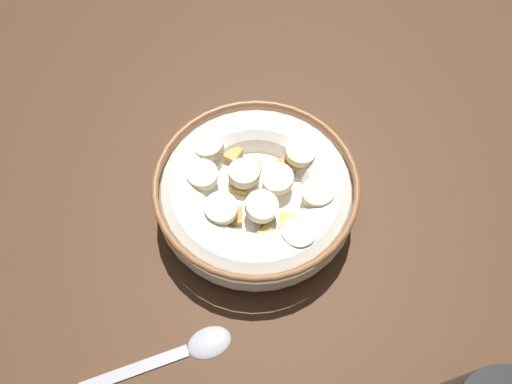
# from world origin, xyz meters

# --- Properties ---
(ground_plane) EXTENTS (1.08, 1.08, 0.02)m
(ground_plane) POSITION_xyz_m (0.00, 0.00, -0.01)
(ground_plane) COLOR #472B19
(cereal_bowl) EXTENTS (0.19, 0.19, 0.06)m
(cereal_bowl) POSITION_xyz_m (-0.00, 0.00, 0.03)
(cereal_bowl) COLOR silver
(cereal_bowl) RESTS_ON ground_plane
(spoon) EXTENTS (0.13, 0.04, 0.01)m
(spoon) POSITION_xyz_m (0.08, 0.13, 0.00)
(spoon) COLOR #A5A5AD
(spoon) RESTS_ON ground_plane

